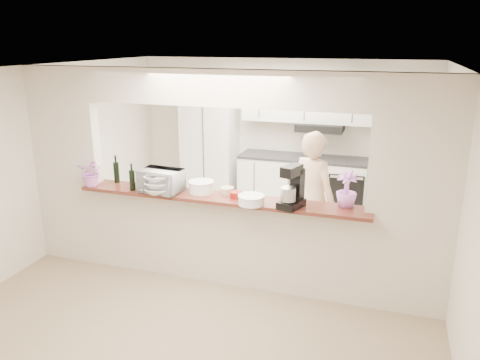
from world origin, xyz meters
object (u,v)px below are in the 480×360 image
at_px(refrigerator, 405,171).
at_px(toaster_oven, 161,181).
at_px(stand_mixer, 292,188).
at_px(person, 313,200).

xyz_separation_m(refrigerator, toaster_oven, (-2.75, -2.75, 0.37)).
relative_size(refrigerator, stand_mixer, 3.69).
bearing_deg(toaster_oven, person, 33.11).
bearing_deg(person, toaster_oven, 56.53).
xyz_separation_m(toaster_oven, person, (1.63, 0.90, -0.36)).
bearing_deg(stand_mixer, toaster_oven, 178.70).
height_order(refrigerator, stand_mixer, refrigerator).
bearing_deg(stand_mixer, person, 85.35).
height_order(stand_mixer, person, person).
height_order(toaster_oven, person, person).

